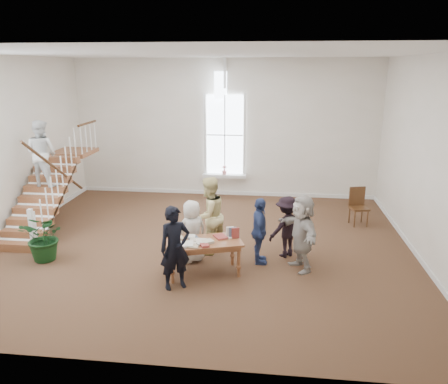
# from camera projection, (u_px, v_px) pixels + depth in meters

# --- Properties ---
(ground) EXTENTS (10.00, 10.00, 0.00)m
(ground) POSITION_uv_depth(u_px,v_px,m) (204.00, 245.00, 10.70)
(ground) COLOR #402B19
(ground) RESTS_ON ground
(room_shell) EXTENTS (10.49, 10.00, 10.00)m
(room_shell) POSITION_uv_depth(u_px,v_px,m) (225.00, 184.00, 14.78)
(room_shell) COLOR beige
(room_shell) RESTS_ON ground
(staircase) EXTENTS (1.10, 4.10, 2.92)m
(staircase) POSITION_uv_depth(u_px,v_px,m) (45.00, 170.00, 11.45)
(staircase) COLOR brown
(staircase) RESTS_ON ground
(library_table) EXTENTS (1.74, 1.25, 0.80)m
(library_table) POSITION_uv_depth(u_px,v_px,m) (202.00, 245.00, 9.06)
(library_table) COLOR brown
(library_table) RESTS_ON ground
(police_officer) EXTENTS (0.73, 0.66, 1.68)m
(police_officer) POSITION_uv_depth(u_px,v_px,m) (175.00, 248.00, 8.45)
(police_officer) COLOR black
(police_officer) RESTS_ON ground
(elderly_woman) EXTENTS (0.82, 0.79, 1.41)m
(elderly_woman) POSITION_uv_depth(u_px,v_px,m) (192.00, 231.00, 9.67)
(elderly_woman) COLOR silver
(elderly_woman) RESTS_ON ground
(person_yellow) EXTENTS (1.10, 1.12, 1.83)m
(person_yellow) POSITION_uv_depth(u_px,v_px,m) (209.00, 216.00, 10.06)
(person_yellow) COLOR beige
(person_yellow) RESTS_ON ground
(woman_cluster_a) EXTENTS (0.44, 0.91, 1.50)m
(woman_cluster_a) POSITION_uv_depth(u_px,v_px,m) (259.00, 231.00, 9.55)
(woman_cluster_a) COLOR navy
(woman_cluster_a) RESTS_ON ground
(woman_cluster_b) EXTENTS (1.05, 1.00, 1.43)m
(woman_cluster_b) POSITION_uv_depth(u_px,v_px,m) (287.00, 227.00, 9.93)
(woman_cluster_b) COLOR black
(woman_cluster_b) RESTS_ON ground
(woman_cluster_c) EXTENTS (1.05, 1.61, 1.66)m
(woman_cluster_c) POSITION_uv_depth(u_px,v_px,m) (302.00, 233.00, 9.24)
(woman_cluster_c) COLOR #B3ABA1
(woman_cluster_c) RESTS_ON ground
(floor_plant) EXTENTS (1.08, 0.97, 1.10)m
(floor_plant) POSITION_uv_depth(u_px,v_px,m) (45.00, 237.00, 9.76)
(floor_plant) COLOR #103414
(floor_plant) RESTS_ON ground
(side_chair) EXTENTS (0.54, 0.54, 1.04)m
(side_chair) POSITION_uv_depth(u_px,v_px,m) (358.00, 204.00, 12.02)
(side_chair) COLOR #36220E
(side_chair) RESTS_ON ground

